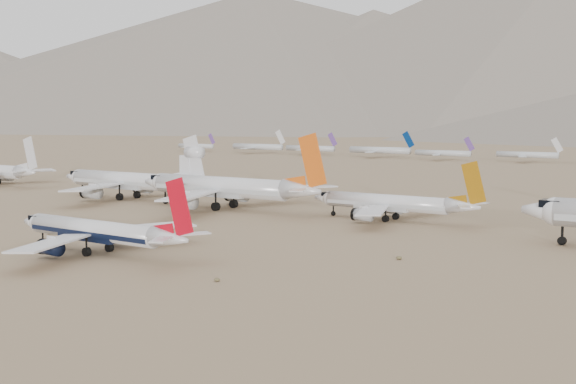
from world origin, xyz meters
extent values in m
plane|color=#846A4C|center=(0.00, 0.00, 0.00)|extent=(7000.00, 7000.00, 0.00)
cylinder|color=white|center=(-7.12, 5.97, 4.01)|extent=(29.48, 3.48, 3.48)
cube|color=black|center=(-7.12, 5.97, 3.57)|extent=(28.89, 3.54, 0.78)
sphere|color=white|center=(-21.86, 5.97, 4.01)|extent=(3.48, 3.48, 3.48)
cube|color=black|center=(-22.39, 5.97, 4.97)|extent=(2.44, 2.26, 0.87)
cone|color=white|center=(11.10, 5.97, 4.27)|extent=(7.37, 3.48, 3.48)
cube|color=white|center=(-4.85, -4.37, 3.40)|extent=(11.39, 17.94, 0.55)
cube|color=white|center=(12.53, 2.58, 4.70)|extent=(4.68, 6.12, 0.21)
cylinder|color=black|center=(-8.76, -1.28, 1.83)|extent=(4.09, 2.51, 2.51)
cube|color=white|center=(-4.85, 16.31, 3.40)|extent=(11.39, 17.94, 0.55)
cube|color=white|center=(12.53, 9.36, 4.70)|extent=(4.68, 6.12, 0.21)
cylinder|color=black|center=(-8.76, 13.21, 1.83)|extent=(4.09, 2.51, 2.51)
cube|color=red|center=(13.14, 5.97, 9.35)|extent=(5.59, 0.28, 9.21)
cylinder|color=black|center=(-20.99, 5.97, 0.52)|extent=(1.05, 0.44, 1.05)
cylinder|color=black|center=(-5.89, 3.53, 0.73)|extent=(1.46, 0.87, 1.46)
cylinder|color=black|center=(-5.89, 8.41, 0.73)|extent=(1.46, 0.87, 1.46)
sphere|color=white|center=(54.81, 60.36, 6.06)|extent=(5.27, 5.27, 5.27)
cube|color=black|center=(54.02, 60.36, 7.51)|extent=(3.69, 3.42, 1.32)
cylinder|color=black|center=(56.13, 60.36, 0.79)|extent=(1.58, 0.66, 1.58)
cylinder|color=white|center=(14.83, 70.93, 4.15)|extent=(29.68, 3.61, 3.61)
cube|color=silver|center=(14.83, 70.93, 3.70)|extent=(29.09, 3.66, 0.81)
sphere|color=white|center=(-0.01, 70.93, 4.15)|extent=(3.61, 3.61, 3.61)
cube|color=black|center=(-0.55, 70.93, 5.14)|extent=(2.52, 2.34, 0.90)
cone|color=white|center=(33.18, 70.93, 4.42)|extent=(7.42, 3.61, 3.61)
cube|color=white|center=(17.13, 60.47, 3.52)|extent=(11.46, 18.06, 0.56)
cube|color=white|center=(34.62, 67.50, 4.87)|extent=(4.71, 6.16, 0.22)
cylinder|color=silver|center=(13.19, 63.59, 1.89)|extent=(4.12, 2.60, 2.60)
cube|color=white|center=(17.13, 81.39, 3.52)|extent=(11.46, 18.06, 0.56)
cube|color=white|center=(34.62, 74.36, 4.87)|extent=(4.71, 6.16, 0.22)
cylinder|color=silver|center=(13.19, 78.27, 1.89)|extent=(4.12, 2.60, 2.60)
cube|color=#B5740F|center=(35.24, 70.93, 9.56)|extent=(5.63, 0.29, 9.27)
cylinder|color=black|center=(0.90, 70.93, 0.54)|extent=(1.08, 0.45, 1.08)
cylinder|color=black|center=(16.07, 68.41, 0.76)|extent=(1.51, 0.90, 1.51)
cylinder|color=black|center=(16.07, 73.46, 0.76)|extent=(1.51, 0.90, 1.51)
cylinder|color=white|center=(-29.85, 65.50, 5.79)|extent=(41.21, 5.04, 5.04)
cube|color=silver|center=(-29.85, 65.50, 5.16)|extent=(40.38, 5.11, 1.13)
sphere|color=white|center=(-50.45, 65.50, 5.79)|extent=(5.04, 5.04, 5.04)
cube|color=black|center=(-51.21, 65.50, 7.18)|extent=(3.53, 3.27, 1.26)
cone|color=white|center=(-4.38, 65.50, 6.17)|extent=(10.30, 5.04, 5.04)
cube|color=white|center=(-26.67, 50.96, 4.91)|extent=(15.91, 25.08, 0.78)
cube|color=white|center=(-2.38, 60.73, 6.80)|extent=(6.54, 8.55, 0.30)
cylinder|color=silver|center=(-32.14, 55.29, 2.64)|extent=(5.72, 3.63, 3.63)
cube|color=white|center=(-26.67, 80.03, 4.91)|extent=(15.91, 25.08, 0.78)
cube|color=white|center=(-2.38, 70.26, 6.80)|extent=(6.54, 8.55, 0.30)
cylinder|color=silver|center=(-32.14, 75.71, 2.64)|extent=(5.72, 3.63, 3.63)
cube|color=orange|center=(-1.52, 65.50, 13.31)|extent=(7.81, 0.40, 12.87)
cylinder|color=black|center=(-49.19, 65.50, 0.76)|extent=(1.51, 0.63, 1.51)
cylinder|color=black|center=(-28.13, 61.97, 1.06)|extent=(2.12, 1.26, 2.12)
cylinder|color=black|center=(-28.13, 69.02, 1.06)|extent=(2.12, 1.26, 2.12)
cylinder|color=white|center=(-67.69, 67.60, 5.44)|extent=(39.50, 4.73, 4.73)
cube|color=silver|center=(-67.69, 67.60, 4.85)|extent=(38.71, 4.80, 1.06)
sphere|color=white|center=(-87.44, 67.60, 5.44)|extent=(4.73, 4.73, 4.73)
cube|color=black|center=(-88.15, 67.60, 6.74)|extent=(3.31, 3.07, 1.18)
cone|color=white|center=(-43.28, 67.60, 5.79)|extent=(9.87, 4.73, 4.73)
cube|color=white|center=(-64.64, 53.71, 4.61)|extent=(15.25, 24.04, 0.74)
cube|color=white|center=(-41.36, 63.05, 6.38)|extent=(6.27, 8.20, 0.28)
cylinder|color=silver|center=(-69.89, 57.86, 2.48)|extent=(5.49, 3.40, 3.40)
cube|color=white|center=(-64.64, 81.48, 4.61)|extent=(15.25, 24.04, 0.74)
cube|color=white|center=(-41.36, 72.15, 6.38)|extent=(6.27, 8.20, 0.28)
cylinder|color=silver|center=(-69.89, 77.33, 2.48)|extent=(5.49, 3.40, 3.40)
cube|color=white|center=(-40.54, 67.60, 12.62)|extent=(7.49, 0.38, 12.33)
cylinder|color=white|center=(-40.27, 67.60, 14.14)|extent=(4.94, 3.06, 3.06)
cylinder|color=black|center=(-86.26, 67.60, 0.71)|extent=(1.42, 0.59, 1.42)
cylinder|color=black|center=(-66.05, 64.29, 0.99)|extent=(1.99, 1.18, 1.99)
cylinder|color=black|center=(-66.05, 70.91, 0.99)|extent=(1.99, 1.18, 1.99)
cone|color=white|center=(-118.56, 70.75, 5.44)|extent=(9.04, 4.44, 4.44)
cube|color=white|center=(-116.81, 66.57, 6.00)|extent=(5.74, 7.51, 0.27)
cube|color=white|center=(-138.12, 83.52, 4.33)|extent=(13.97, 22.01, 0.68)
cube|color=white|center=(-116.81, 74.93, 6.00)|extent=(5.74, 7.51, 0.27)
cylinder|color=silver|center=(-142.92, 79.72, 2.33)|extent=(5.02, 3.20, 3.20)
cube|color=white|center=(-116.05, 70.75, 11.72)|extent=(6.85, 0.36, 11.29)
cylinder|color=silver|center=(-266.92, 315.70, 4.00)|extent=(32.33, 3.20, 3.20)
cube|color=#653E96|center=(-251.71, 315.70, 9.40)|extent=(6.44, 0.32, 8.11)
cube|color=silver|center=(-266.92, 307.33, 3.52)|extent=(8.52, 14.88, 0.32)
cube|color=silver|center=(-266.92, 324.07, 3.52)|extent=(8.52, 14.88, 0.32)
cylinder|color=silver|center=(-213.05, 319.06, 4.43)|extent=(41.06, 4.06, 4.06)
cube|color=white|center=(-193.73, 319.06, 11.29)|extent=(8.18, 0.41, 10.30)
cube|color=silver|center=(-213.05, 308.43, 3.82)|extent=(10.82, 18.90, 0.41)
cube|color=silver|center=(-213.05, 329.69, 3.82)|extent=(10.82, 18.90, 0.41)
cylinder|color=silver|center=(-171.27, 321.42, 4.21)|extent=(36.68, 3.62, 3.62)
cube|color=#653E96|center=(-154.01, 321.42, 10.34)|extent=(7.30, 0.36, 9.20)
cube|color=silver|center=(-171.27, 311.93, 3.67)|extent=(9.66, 16.88, 0.36)
cube|color=silver|center=(-171.27, 330.91, 3.67)|extent=(9.66, 16.88, 0.36)
cylinder|color=silver|center=(-117.89, 317.58, 4.40)|extent=(40.56, 4.01, 4.01)
cube|color=navy|center=(-98.80, 317.58, 11.18)|extent=(8.08, 0.40, 10.17)
cube|color=silver|center=(-117.89, 307.09, 3.80)|extent=(10.68, 18.67, 0.40)
cube|color=silver|center=(-117.89, 328.08, 3.80)|extent=(10.68, 18.67, 0.40)
cylinder|color=silver|center=(-73.89, 310.46, 4.03)|extent=(32.96, 3.26, 3.26)
cube|color=#653E96|center=(-58.38, 310.46, 9.53)|extent=(6.56, 0.33, 8.27)
cube|color=silver|center=(-73.89, 301.93, 3.54)|extent=(8.68, 15.17, 0.33)
cube|color=silver|center=(-73.89, 318.99, 3.54)|extent=(8.68, 15.17, 0.33)
cylinder|color=silver|center=(-28.76, 318.32, 4.03)|extent=(33.07, 3.27, 3.27)
cube|color=white|center=(-13.20, 318.32, 9.56)|extent=(6.59, 0.33, 8.30)
cube|color=silver|center=(-28.76, 309.77, 3.54)|extent=(8.71, 15.22, 0.33)
cube|color=silver|center=(-28.76, 326.88, 3.54)|extent=(8.71, 15.22, 0.33)
cone|color=slate|center=(-1900.00, 1520.00, 130.00)|extent=(1456.00, 1456.00, 260.00)
cone|color=slate|center=(-1300.00, 1720.00, 210.00)|extent=(3024.00, 3024.00, 420.00)
cone|color=slate|center=(-800.00, 1560.00, 150.00)|extent=(1800.00, 1800.00, 300.00)
cone|color=slate|center=(-1500.00, 1100.00, 60.00)|extent=(1080.00, 1080.00, 120.00)
cone|color=slate|center=(-700.00, 1100.00, 47.50)|extent=(855.00, 855.00, 95.00)
ellipsoid|color=brown|center=(-30.40, 14.40, 0.29)|extent=(0.98, 0.98, 0.54)
ellipsoid|color=brown|center=(24.40, 1.60, 0.25)|extent=(0.84, 0.84, 0.46)
ellipsoid|color=brown|center=(38.10, 30.90, 0.29)|extent=(0.98, 0.98, 0.54)
camera|label=1|loc=(90.01, -74.06, 22.60)|focal=45.00mm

